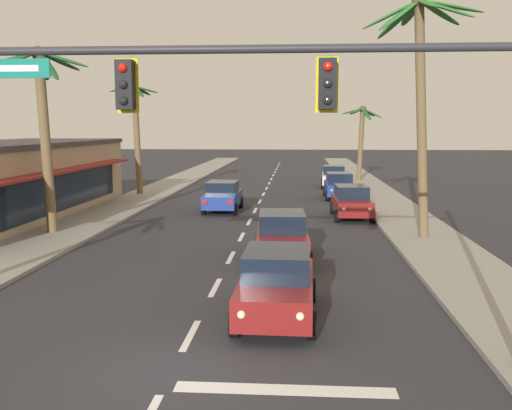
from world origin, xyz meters
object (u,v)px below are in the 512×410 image
Objects in this scene: traffic_signal_mast at (333,113)px; sedan_third_in_queue at (282,236)px; sedan_parked_far_kerb at (352,202)px; palm_left_third at (136,122)px; sedan_parked_mid_kerb at (334,176)px; palm_left_second at (42,109)px; palm_right_farthest at (361,131)px; palm_right_second at (421,70)px; sedan_lead_at_stop_bar at (277,284)px; sedan_parked_nearest_kerb at (339,185)px; sedan_oncoming_far at (223,196)px.

traffic_signal_mast reaches higher than sedan_third_in_queue.
palm_left_third reaches higher than sedan_parked_far_kerb.
sedan_parked_mid_kerb is 25.78m from palm_left_second.
sedan_parked_far_kerb is 0.59× the size of palm_left_third.
palm_left_third is 19.64m from palm_right_farthest.
palm_right_second is 1.54× the size of palm_right_farthest.
sedan_third_in_queue is (-1.18, 9.43, -4.09)m from traffic_signal_mast.
palm_right_second is at bearing 72.46° from traffic_signal_mast.
palm_left_third is at bearing 112.45° from sedan_lead_at_stop_bar.
sedan_parked_far_kerb is at bearing -33.24° from palm_left_third.
sedan_third_in_queue is at bearing -100.08° from sedan_parked_nearest_kerb.
sedan_parked_nearest_kerb is at bearing 79.92° from sedan_third_in_queue.
sedan_parked_mid_kerb is at bearing 82.58° from sedan_third_in_queue.
sedan_third_in_queue is (-0.05, 6.40, 0.00)m from sedan_lead_at_stop_bar.
sedan_parked_nearest_kerb is 8.39m from sedan_parked_far_kerb.
palm_left_second is 15.84m from palm_right_second.
sedan_parked_far_kerb is (6.94, -1.96, 0.00)m from sedan_oncoming_far.
sedan_lead_at_stop_bar is at bearing -45.22° from palm_left_second.
sedan_third_in_queue and sedan_parked_mid_kerb have the same top height.
sedan_oncoming_far is (-3.63, 11.80, 0.00)m from sedan_third_in_queue.
palm_right_second is at bearing 36.62° from sedan_third_in_queue.
palm_left_third reaches higher than sedan_parked_nearest_kerb.
palm_right_second is at bearing -40.60° from sedan_oncoming_far.
palm_left_third reaches higher than sedan_oncoming_far.
palm_left_third is at bearing 146.76° from sedan_parked_far_kerb.
traffic_signal_mast is at bearing -96.32° from sedan_parked_far_kerb.
sedan_oncoming_far is at bearing -136.86° from sedan_parked_nearest_kerb.
sedan_parked_far_kerb is at bearing -90.01° from sedan_parked_mid_kerb.
palm_left_third is (-13.61, 0.57, 4.12)m from sedan_parked_nearest_kerb.
palm_right_farthest is at bearing 82.84° from sedan_parked_far_kerb.
sedan_lead_at_stop_bar is at bearing 110.40° from traffic_signal_mast.
sedan_parked_mid_kerb is at bearing 84.14° from sedan_lead_at_stop_bar.
sedan_lead_at_stop_bar is 0.70× the size of palm_right_farthest.
sedan_oncoming_far is 0.59× the size of palm_left_third.
palm_left_third is (-10.42, 25.21, 4.12)m from sedan_lead_at_stop_bar.
sedan_oncoming_far is (-4.80, 21.23, -4.09)m from traffic_signal_mast.
traffic_signal_mast is 30.51m from palm_left_third.
traffic_signal_mast is at bearing -93.51° from sedan_parked_mid_kerb.
palm_right_farthest reaches higher than sedan_parked_far_kerb.
sedan_third_in_queue and sedan_parked_far_kerb have the same top height.
sedan_lead_at_stop_bar is 0.99× the size of sedan_parked_mid_kerb.
palm_right_farthest is at bearing 89.12° from palm_right_second.
sedan_parked_far_kerb is at bearing 110.06° from palm_right_second.
sedan_lead_at_stop_bar is 16.57m from sedan_parked_far_kerb.
sedan_parked_nearest_kerb is (2.07, 27.67, -4.09)m from traffic_signal_mast.
sedan_parked_nearest_kerb is at bearing -2.42° from palm_left_third.
palm_left_third is at bearing -154.12° from sedan_parked_mid_kerb.
palm_left_second is (-6.71, -7.74, 4.60)m from sedan_oncoming_far.
traffic_signal_mast is 35.18m from sedan_parked_mid_kerb.
traffic_signal_mast reaches higher than sedan_parked_nearest_kerb.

